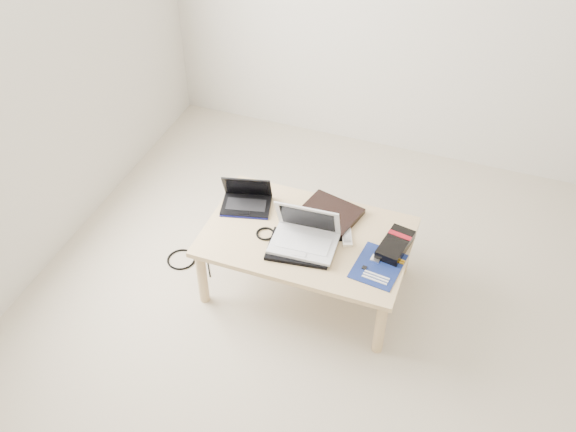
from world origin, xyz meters
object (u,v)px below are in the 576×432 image
(coffee_table, at_px, (307,241))
(netbook, at_px, (247,200))
(white_laptop, at_px, (305,235))
(gpu_box, at_px, (395,245))

(coffee_table, bearing_deg, netbook, 163.86)
(netbook, height_order, white_laptop, white_laptop)
(coffee_table, height_order, gpu_box, gpu_box)
(white_laptop, bearing_deg, coffee_table, 99.91)
(coffee_table, height_order, white_laptop, white_laptop)
(netbook, xyz_separation_m, white_laptop, (0.41, -0.19, 0.03))
(coffee_table, xyz_separation_m, gpu_box, (0.47, 0.06, 0.08))
(white_laptop, relative_size, gpu_box, 1.31)
(white_laptop, bearing_deg, netbook, 155.49)
(white_laptop, height_order, gpu_box, white_laptop)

